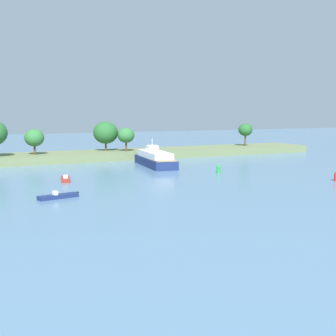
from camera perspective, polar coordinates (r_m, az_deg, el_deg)
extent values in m
cube|color=#66754C|center=(113.45, -3.42, 1.76)|extent=(93.67, 12.85, 1.79)
cylinder|color=#513823|center=(104.74, -15.91, 2.11)|extent=(0.44, 0.44, 1.98)
ellipsoid|color=#2D6B33|center=(104.57, -15.96, 3.55)|extent=(4.15, 4.15, 3.74)
cylinder|color=#513823|center=(111.87, -7.57, 2.60)|extent=(0.44, 0.44, 1.95)
ellipsoid|color=#235B28|center=(111.67, -7.60, 4.28)|extent=(5.81, 5.81, 5.23)
cylinder|color=#513823|center=(109.78, -5.11, 2.61)|extent=(0.44, 0.44, 2.16)
ellipsoid|color=#2D6B33|center=(109.62, -5.13, 3.99)|extent=(3.92, 3.92, 3.53)
cylinder|color=#513823|center=(127.79, 9.37, 3.31)|extent=(0.44, 0.44, 2.86)
ellipsoid|color=#235B28|center=(127.64, 9.40, 4.62)|extent=(3.74, 3.74, 3.37)
cube|color=navy|center=(61.81, -13.23, -3.39)|extent=(5.38, 2.46, 0.51)
cube|color=white|center=(61.56, -13.57, -2.96)|extent=(0.64, 0.78, 0.50)
cube|color=black|center=(63.02, -10.98, -3.11)|extent=(0.34, 0.37, 0.56)
cube|color=maroon|center=(77.09, -12.35, -1.34)|extent=(2.57, 5.46, 0.48)
cube|color=white|center=(76.63, -12.36, -1.02)|extent=(0.80, 0.65, 0.50)
cube|color=black|center=(79.85, -12.39, -1.03)|extent=(0.38, 0.35, 0.56)
cube|color=navy|center=(95.31, -1.59, 0.75)|extent=(7.00, 17.23, 1.69)
cube|color=white|center=(95.16, -1.59, 1.65)|extent=(5.77, 13.49, 1.30)
cube|color=white|center=(97.06, -1.94, 2.46)|extent=(2.36, 2.68, 1.10)
cube|color=#937551|center=(88.84, -0.39, 0.90)|extent=(4.44, 3.60, 0.16)
cylinder|color=silver|center=(96.97, -1.94, 3.20)|extent=(0.10, 0.10, 1.40)
cylinder|color=red|center=(79.70, 19.79, -1.06)|extent=(0.70, 0.70, 1.20)
cylinder|color=green|center=(84.95, 6.17, -0.22)|extent=(0.70, 0.70, 1.20)
cone|color=green|center=(84.84, 6.18, 0.42)|extent=(0.49, 0.49, 0.70)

